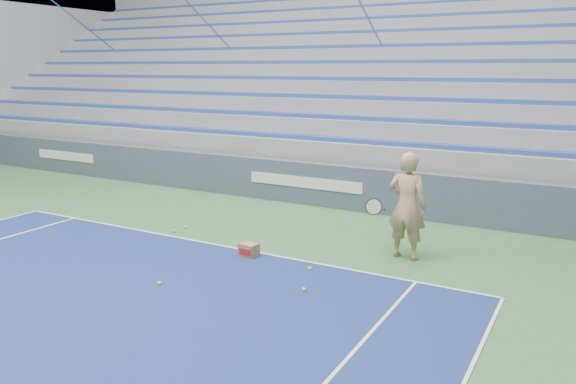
# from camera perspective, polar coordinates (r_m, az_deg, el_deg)

# --- Properties ---
(sponsor_barrier) EXTENTS (30.00, 0.32, 1.10)m
(sponsor_barrier) POSITION_cam_1_polar(r_m,az_deg,el_deg) (14.58, 1.95, 0.90)
(sponsor_barrier) COLOR #3E495E
(sponsor_barrier) RESTS_ON ground
(bleachers) EXTENTS (31.00, 9.15, 7.30)m
(bleachers) POSITION_cam_1_polar(r_m,az_deg,el_deg) (19.57, 9.79, 9.06)
(bleachers) COLOR gray
(bleachers) RESTS_ON ground
(tennis_player) EXTENTS (0.99, 0.88, 2.02)m
(tennis_player) POSITION_cam_1_polar(r_m,az_deg,el_deg) (10.55, 11.98, -1.37)
(tennis_player) COLOR tan
(tennis_player) RESTS_ON ground
(ball_box) EXTENTS (0.37, 0.30, 0.26)m
(ball_box) POSITION_cam_1_polar(r_m,az_deg,el_deg) (10.66, -4.02, -5.89)
(ball_box) COLOR #956C48
(ball_box) RESTS_ON ground
(tennis_ball_0) EXTENTS (0.07, 0.07, 0.07)m
(tennis_ball_0) POSITION_cam_1_polar(r_m,az_deg,el_deg) (9.98, 2.24, -7.77)
(tennis_ball_0) COLOR yellow
(tennis_ball_0) RESTS_ON ground
(tennis_ball_1) EXTENTS (0.07, 0.07, 0.07)m
(tennis_ball_1) POSITION_cam_1_polar(r_m,az_deg,el_deg) (12.42, -11.54, -3.89)
(tennis_ball_1) COLOR yellow
(tennis_ball_1) RESTS_ON ground
(tennis_ball_2) EXTENTS (0.07, 0.07, 0.07)m
(tennis_ball_2) POSITION_cam_1_polar(r_m,az_deg,el_deg) (9.08, 1.64, -9.88)
(tennis_ball_2) COLOR yellow
(tennis_ball_2) RESTS_ON ground
(tennis_ball_3) EXTENTS (0.07, 0.07, 0.07)m
(tennis_ball_3) POSITION_cam_1_polar(r_m,az_deg,el_deg) (12.67, -10.27, -3.50)
(tennis_ball_3) COLOR yellow
(tennis_ball_3) RESTS_ON ground
(tennis_ball_4) EXTENTS (0.07, 0.07, 0.07)m
(tennis_ball_4) POSITION_cam_1_polar(r_m,az_deg,el_deg) (9.56, -12.93, -9.03)
(tennis_ball_4) COLOR yellow
(tennis_ball_4) RESTS_ON ground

